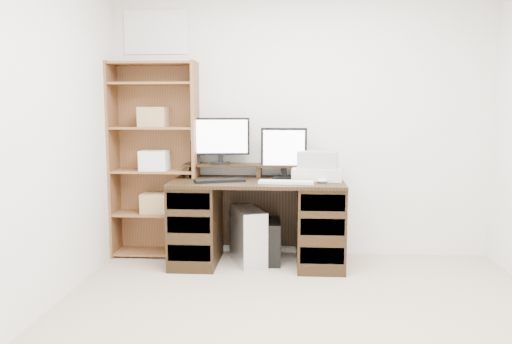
# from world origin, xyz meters

# --- Properties ---
(room) EXTENTS (3.54, 4.04, 2.54)m
(room) POSITION_xyz_m (-0.00, 0.00, 1.25)
(room) COLOR tan
(room) RESTS_ON ground
(desk) EXTENTS (1.50, 0.70, 0.75)m
(desk) POSITION_xyz_m (-0.38, 1.64, 0.39)
(desk) COLOR black
(desk) RESTS_ON ground
(riser_shelf) EXTENTS (1.40, 0.22, 0.12)m
(riser_shelf) POSITION_xyz_m (-0.38, 1.85, 0.84)
(riser_shelf) COLOR black
(riser_shelf) RESTS_ON desk
(monitor_wide) EXTENTS (0.53, 0.16, 0.42)m
(monitor_wide) POSITION_xyz_m (-0.74, 1.85, 1.11)
(monitor_wide) COLOR black
(monitor_wide) RESTS_ON riser_shelf
(monitor_small) EXTENTS (0.41, 0.15, 0.45)m
(monitor_small) POSITION_xyz_m (-0.15, 1.82, 1.00)
(monitor_small) COLOR black
(monitor_small) RESTS_ON desk
(speaker) EXTENTS (0.10, 0.10, 0.21)m
(speaker) POSITION_xyz_m (-0.97, 1.86, 0.98)
(speaker) COLOR black
(speaker) RESTS_ON riser_shelf
(keyboard_black) EXTENTS (0.46, 0.28, 0.02)m
(keyboard_black) POSITION_xyz_m (-0.70, 1.53, 0.76)
(keyboard_black) COLOR black
(keyboard_black) RESTS_ON desk
(keyboard_white) EXTENTS (0.47, 0.18, 0.02)m
(keyboard_white) POSITION_xyz_m (-0.13, 1.47, 0.76)
(keyboard_white) COLOR silver
(keyboard_white) RESTS_ON desk
(mouse) EXTENTS (0.11, 0.10, 0.04)m
(mouse) POSITION_xyz_m (0.17, 1.52, 0.77)
(mouse) COLOR silver
(mouse) RESTS_ON desk
(printer) EXTENTS (0.47, 0.37, 0.11)m
(printer) POSITION_xyz_m (0.15, 1.71, 0.80)
(printer) COLOR beige
(printer) RESTS_ON desk
(basket) EXTENTS (0.37, 0.29, 0.15)m
(basket) POSITION_xyz_m (0.15, 1.71, 0.93)
(basket) COLOR #94999E
(basket) RESTS_ON printer
(tower_silver) EXTENTS (0.38, 0.53, 0.49)m
(tower_silver) POSITION_xyz_m (-0.47, 1.66, 0.24)
(tower_silver) COLOR silver
(tower_silver) RESTS_ON ground
(tower_black) EXTENTS (0.18, 0.38, 0.38)m
(tower_black) POSITION_xyz_m (-0.26, 1.68, 0.19)
(tower_black) COLOR black
(tower_black) RESTS_ON ground
(bookshelf) EXTENTS (0.80, 0.30, 1.80)m
(bookshelf) POSITION_xyz_m (-1.35, 1.86, 0.92)
(bookshelf) COLOR brown
(bookshelf) RESTS_ON ground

